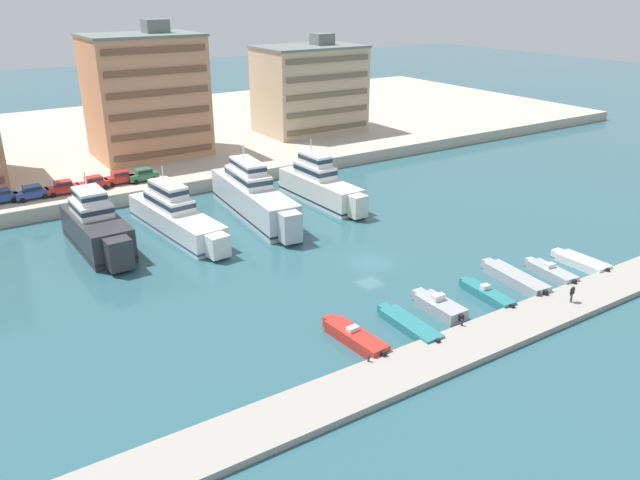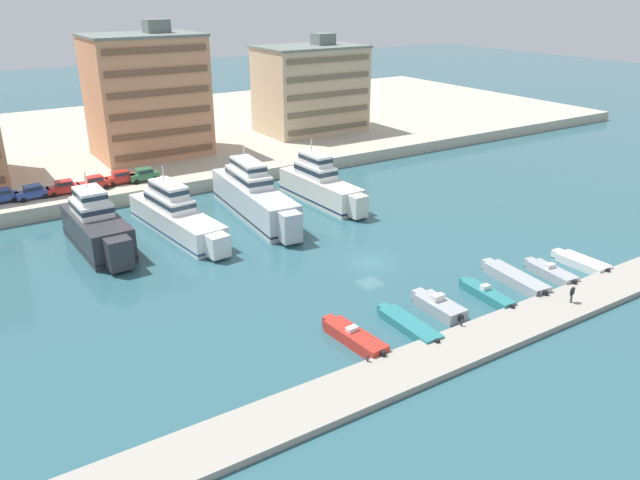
% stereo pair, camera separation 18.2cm
% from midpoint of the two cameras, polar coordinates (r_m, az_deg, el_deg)
% --- Properties ---
extents(ground_plane, '(400.00, 400.00, 0.00)m').
position_cam_midpoint_polar(ground_plane, '(66.76, 4.56, -2.02)').
color(ground_plane, '#2D5B66').
extents(quay_promenade, '(180.00, 70.00, 1.85)m').
position_cam_midpoint_polar(quay_promenade, '(124.10, -14.90, 9.18)').
color(quay_promenade, '#BCB29E').
rests_on(quay_promenade, ground).
extents(pier_dock, '(120.00, 4.74, 0.54)m').
position_cam_midpoint_polar(pier_dock, '(55.23, 15.97, -8.06)').
color(pier_dock, '#9E998E').
rests_on(pier_dock, ground).
extents(yacht_charcoal_far_left, '(4.92, 16.18, 8.43)m').
position_cam_midpoint_polar(yacht_charcoal_far_left, '(73.37, -19.79, 1.03)').
color(yacht_charcoal_far_left, '#333338').
rests_on(yacht_charcoal_far_left, ground).
extents(yacht_white_left, '(5.75, 20.84, 7.63)m').
position_cam_midpoint_polar(yacht_white_left, '(75.79, -13.15, 2.14)').
color(yacht_white_left, white).
rests_on(yacht_white_left, ground).
extents(yacht_silver_mid_left, '(5.89, 22.66, 8.74)m').
position_cam_midpoint_polar(yacht_silver_mid_left, '(79.53, -6.17, 3.96)').
color(yacht_silver_mid_left, silver).
rests_on(yacht_silver_mid_left, ground).
extents(yacht_ivory_center_left, '(4.18, 17.80, 8.25)m').
position_cam_midpoint_polar(yacht_ivory_center_left, '(84.64, -0.07, 5.02)').
color(yacht_ivory_center_left, silver).
rests_on(yacht_ivory_center_left, ground).
extents(motorboat_red_far_left, '(2.23, 7.42, 1.37)m').
position_cam_midpoint_polar(motorboat_red_far_left, '(51.95, 3.09, -8.87)').
color(motorboat_red_far_left, red).
rests_on(motorboat_red_far_left, ground).
extents(motorboat_teal_left, '(2.05, 7.69, 0.83)m').
position_cam_midpoint_polar(motorboat_teal_left, '(54.47, 8.05, -7.68)').
color(motorboat_teal_left, teal).
rests_on(motorboat_teal_left, ground).
extents(motorboat_grey_mid_left, '(2.17, 6.11, 1.65)m').
position_cam_midpoint_polar(motorboat_grey_mid_left, '(57.51, 10.71, -5.93)').
color(motorboat_grey_mid_left, '#9EA3A8').
rests_on(motorboat_grey_mid_left, ground).
extents(motorboat_teal_center_left, '(1.92, 6.86, 1.28)m').
position_cam_midpoint_polar(motorboat_teal_center_left, '(60.91, 14.92, -4.79)').
color(motorboat_teal_center_left, teal).
rests_on(motorboat_teal_center_left, ground).
extents(motorboat_grey_center, '(2.76, 8.52, 1.07)m').
position_cam_midpoint_polar(motorboat_grey_center, '(64.62, 17.29, -3.35)').
color(motorboat_grey_center, '#9EA3A8').
rests_on(motorboat_grey_center, ground).
extents(motorboat_grey_center_right, '(2.37, 6.43, 1.36)m').
position_cam_midpoint_polar(motorboat_grey_center_right, '(67.25, 20.26, -2.77)').
color(motorboat_grey_center_right, '#9EA3A8').
rests_on(motorboat_grey_center_right, ground).
extents(motorboat_white_mid_right, '(2.22, 6.53, 0.88)m').
position_cam_midpoint_polar(motorboat_white_mid_right, '(70.99, 22.68, -1.87)').
color(motorboat_white_mid_right, white).
rests_on(motorboat_white_mid_right, ground).
extents(car_blue_far_left, '(4.16, 2.05, 1.80)m').
position_cam_midpoint_polar(car_blue_far_left, '(88.51, -27.26, 3.62)').
color(car_blue_far_left, '#28428E').
rests_on(car_blue_far_left, quay_promenade).
extents(car_blue_left, '(4.22, 2.17, 1.80)m').
position_cam_midpoint_polar(car_blue_left, '(88.40, -24.90, 4.01)').
color(car_blue_left, '#28428E').
rests_on(car_blue_left, quay_promenade).
extents(car_red_mid_left, '(4.14, 1.99, 1.80)m').
position_cam_midpoint_polar(car_red_mid_left, '(88.96, -22.52, 4.50)').
color(car_red_mid_left, red).
rests_on(car_red_mid_left, quay_promenade).
extents(car_red_center_left, '(4.19, 2.11, 1.80)m').
position_cam_midpoint_polar(car_red_center_left, '(89.54, -20.08, 4.96)').
color(car_red_center_left, red).
rests_on(car_red_center_left, quay_promenade).
extents(car_red_center, '(4.19, 2.10, 1.80)m').
position_cam_midpoint_polar(car_red_center, '(91.02, -17.91, 5.50)').
color(car_red_center, red).
rests_on(car_red_center, quay_promenade).
extents(car_green_center_right, '(4.18, 2.09, 1.80)m').
position_cam_midpoint_polar(car_green_center_right, '(91.38, -15.92, 5.79)').
color(car_green_center_right, '#2D6642').
rests_on(car_green_center_right, quay_promenade).
extents(apartment_block_left, '(17.36, 12.70, 20.79)m').
position_cam_midpoint_polar(apartment_block_left, '(104.67, -15.65, 12.61)').
color(apartment_block_left, tan).
rests_on(apartment_block_left, quay_promenade).
extents(apartment_block_mid_left, '(19.00, 12.66, 17.52)m').
position_cam_midpoint_polar(apartment_block_mid_left, '(119.00, -0.99, 13.66)').
color(apartment_block_mid_left, '#C6AD89').
rests_on(apartment_block_mid_left, quay_promenade).
extents(pedestrian_near_edge, '(0.64, 0.29, 1.66)m').
position_cam_midpoint_polar(pedestrian_near_edge, '(61.21, 21.99, -4.45)').
color(pedestrian_near_edge, '#4C515B').
rests_on(pedestrian_near_edge, pier_dock).
extents(bollard_west, '(0.20, 0.20, 0.61)m').
position_cam_midpoint_polar(bollard_west, '(48.78, 4.35, -10.69)').
color(bollard_west, '#2D2D33').
rests_on(bollard_west, pier_dock).
extents(bollard_west_mid, '(0.20, 0.20, 0.61)m').
position_cam_midpoint_polar(bollard_west_mid, '(54.62, 12.76, -7.35)').
color(bollard_west_mid, '#2D2D33').
rests_on(bollard_west_mid, pier_dock).
extents(bollard_east_mid, '(0.20, 0.20, 0.61)m').
position_cam_midpoint_polar(bollard_east_mid, '(61.53, 19.33, -4.60)').
color(bollard_east_mid, '#2D2D33').
rests_on(bollard_east_mid, pier_dock).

